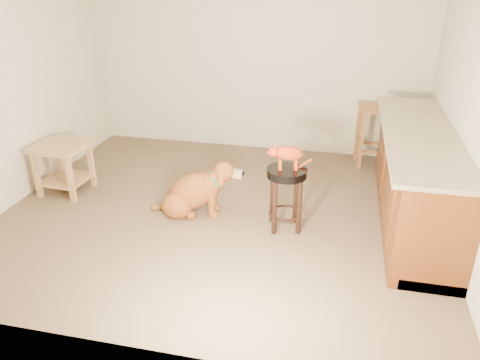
% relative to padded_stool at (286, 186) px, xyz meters
% --- Properties ---
extents(floor, '(4.50, 4.00, 0.01)m').
position_rel_padded_stool_xyz_m(floor, '(-0.70, 0.16, -0.45)').
color(floor, brown).
rests_on(floor, ground).
extents(room_shell, '(4.54, 4.04, 2.62)m').
position_rel_padded_stool_xyz_m(room_shell, '(-0.70, 0.16, 1.23)').
color(room_shell, '#BFB49A').
rests_on(room_shell, ground).
extents(cabinet_run, '(0.70, 2.56, 0.94)m').
position_rel_padded_stool_xyz_m(cabinet_run, '(1.24, 0.46, -0.01)').
color(cabinet_run, '#51280E').
rests_on(cabinet_run, ground).
extents(padded_stool, '(0.40, 0.40, 0.63)m').
position_rel_padded_stool_xyz_m(padded_stool, '(0.00, 0.00, 0.00)').
color(padded_stool, black).
rests_on(padded_stool, ground).
extents(wood_stool, '(0.47, 0.47, 0.78)m').
position_rel_padded_stool_xyz_m(wood_stool, '(0.88, 1.86, -0.04)').
color(wood_stool, brown).
rests_on(wood_stool, ground).
extents(side_table, '(0.57, 0.57, 0.57)m').
position_rel_padded_stool_xyz_m(side_table, '(-2.56, 0.27, -0.07)').
color(side_table, '#9D7448').
rests_on(side_table, ground).
extents(golden_retriever, '(0.99, 0.52, 0.63)m').
position_rel_padded_stool_xyz_m(golden_retriever, '(-0.97, 0.09, -0.21)').
color(golden_retriever, brown).
rests_on(golden_retriever, ground).
extents(tabby_kitten, '(0.42, 0.25, 0.28)m').
position_rel_padded_stool_xyz_m(tabby_kitten, '(-0.01, -0.00, 0.34)').
color(tabby_kitten, maroon).
rests_on(tabby_kitten, padded_stool).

